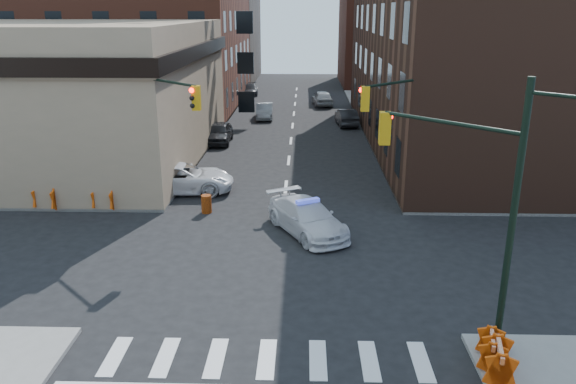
# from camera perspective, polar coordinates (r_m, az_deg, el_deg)

# --- Properties ---
(ground) EXTENTS (140.00, 140.00, 0.00)m
(ground) POSITION_cam_1_polar(r_m,az_deg,el_deg) (23.09, -1.05, -6.98)
(ground) COLOR black
(ground) RESTS_ON ground
(sidewalk_nw) EXTENTS (34.00, 54.50, 0.15)m
(sidewalk_nw) POSITION_cam_1_polar(r_m,az_deg,el_deg) (59.58, -22.32, 7.34)
(sidewalk_nw) COLOR gray
(sidewalk_nw) RESTS_ON ground
(sidewalk_ne) EXTENTS (34.00, 54.50, 0.15)m
(sidewalk_ne) POSITION_cam_1_polar(r_m,az_deg,el_deg) (58.78, 23.79, 7.03)
(sidewalk_ne) COLOR gray
(sidewalk_ne) RESTS_ON ground
(bank_building) EXTENTS (22.00, 22.00, 9.00)m
(bank_building) POSITION_cam_1_polar(r_m,az_deg,el_deg) (41.86, -24.19, 9.26)
(bank_building) COLOR #9A8165
(bank_building) RESTS_ON ground
(commercial_row_ne) EXTENTS (14.00, 34.00, 14.00)m
(commercial_row_ne) POSITION_cam_1_polar(r_m,az_deg,el_deg) (45.11, 17.58, 13.72)
(commercial_row_ne) COLOR #44271B
(commercial_row_ne) RESTS_ON ground
(filler_nw) EXTENTS (20.00, 18.00, 16.00)m
(filler_nw) POSITION_cam_1_polar(r_m,az_deg,el_deg) (84.65, -10.36, 16.57)
(filler_nw) COLOR brown
(filler_nw) RESTS_ON ground
(filler_ne) EXTENTS (16.00, 16.00, 12.00)m
(filler_ne) POSITION_cam_1_polar(r_m,az_deg,el_deg) (80.05, 11.40, 15.01)
(filler_ne) COLOR brown
(filler_ne) RESTS_ON ground
(signal_pole_se) EXTENTS (5.40, 5.27, 8.00)m
(signal_pole_se) POSITION_cam_1_polar(r_m,az_deg,el_deg) (16.97, 18.73, -0.62)
(signal_pole_se) COLOR black
(signal_pole_se) RESTS_ON sidewalk_se
(signal_pole_nw) EXTENTS (3.58, 3.67, 8.00)m
(signal_pole_nw) POSITION_cam_1_polar(r_m,az_deg,el_deg) (27.67, -12.84, 6.28)
(signal_pole_nw) COLOR black
(signal_pole_nw) RESTS_ON sidewalk_nw
(signal_pole_ne) EXTENTS (3.67, 3.58, 8.00)m
(signal_pole_ne) POSITION_cam_1_polar(r_m,az_deg,el_deg) (27.23, 11.87, 6.16)
(signal_pole_ne) COLOR black
(signal_pole_ne) RESTS_ON sidewalk_ne
(tree_ne_near) EXTENTS (3.00, 3.00, 4.85)m
(tree_ne_near) POSITION_cam_1_polar(r_m,az_deg,el_deg) (47.76, 9.61, 10.24)
(tree_ne_near) COLOR black
(tree_ne_near) RESTS_ON sidewalk_ne
(tree_ne_far) EXTENTS (3.00, 3.00, 4.85)m
(tree_ne_far) POSITION_cam_1_polar(r_m,az_deg,el_deg) (55.64, 8.52, 11.37)
(tree_ne_far) COLOR black
(tree_ne_far) RESTS_ON sidewalk_ne
(police_car) EXTENTS (4.30, 5.54, 1.50)m
(police_car) POSITION_cam_1_polar(r_m,az_deg,el_deg) (25.59, 1.96, -2.60)
(police_car) COLOR silver
(police_car) RESTS_ON ground
(pickup) EXTENTS (6.02, 3.16, 1.62)m
(pickup) POSITION_cam_1_polar(r_m,az_deg,el_deg) (31.88, -10.77, 1.40)
(pickup) COLOR white
(pickup) RESTS_ON ground
(parked_car_wnear) EXTENTS (1.92, 4.63, 1.57)m
(parked_car_wnear) POSITION_cam_1_polar(r_m,az_deg,el_deg) (43.51, -7.03, 5.99)
(parked_car_wnear) COLOR black
(parked_car_wnear) RESTS_ON ground
(parked_car_wfar) EXTENTS (1.70, 4.39, 1.42)m
(parked_car_wfar) POSITION_cam_1_polar(r_m,az_deg,el_deg) (53.13, -2.39, 8.21)
(parked_car_wfar) COLOR gray
(parked_car_wfar) RESTS_ON ground
(parked_car_wdeep) EXTENTS (2.13, 4.52, 1.27)m
(parked_car_wdeep) POSITION_cam_1_polar(r_m,az_deg,el_deg) (68.68, -3.85, 10.36)
(parked_car_wdeep) COLOR black
(parked_car_wdeep) RESTS_ON ground
(parked_car_enear) EXTENTS (1.94, 4.56, 1.46)m
(parked_car_enear) POSITION_cam_1_polar(r_m,az_deg,el_deg) (50.19, 5.96, 7.57)
(parked_car_enear) COLOR black
(parked_car_enear) RESTS_ON ground
(parked_car_efar) EXTENTS (2.34, 4.88, 1.61)m
(parked_car_efar) POSITION_cam_1_polar(r_m,az_deg,el_deg) (60.71, 3.51, 9.52)
(parked_car_efar) COLOR #9B9FA4
(parked_car_efar) RESTS_ON ground
(pedestrian_a) EXTENTS (0.72, 0.58, 1.74)m
(pedestrian_a) POSITION_cam_1_polar(r_m,az_deg,el_deg) (31.70, -12.79, 1.57)
(pedestrian_a) COLOR black
(pedestrian_a) RESTS_ON sidewalk_nw
(pedestrian_b) EXTENTS (0.93, 0.78, 1.71)m
(pedestrian_b) POSITION_cam_1_polar(r_m,az_deg,el_deg) (34.13, -21.51, 1.88)
(pedestrian_b) COLOR black
(pedestrian_b) RESTS_ON sidewalk_nw
(pedestrian_c) EXTENTS (0.90, 0.97, 1.60)m
(pedestrian_c) POSITION_cam_1_polar(r_m,az_deg,el_deg) (32.66, -23.20, 0.89)
(pedestrian_c) COLOR #212831
(pedestrian_c) RESTS_ON sidewalk_nw
(barrel_road) EXTENTS (0.54, 0.54, 0.90)m
(barrel_road) POSITION_cam_1_polar(r_m,az_deg,el_deg) (27.20, 2.19, -2.00)
(barrel_road) COLOR #C93E09
(barrel_road) RESTS_ON ground
(barrel_bank) EXTENTS (0.67, 0.67, 0.91)m
(barrel_bank) POSITION_cam_1_polar(r_m,az_deg,el_deg) (28.51, -8.29, -1.21)
(barrel_bank) COLOR #E85C0A
(barrel_bank) RESTS_ON ground
(barricade_se_a) EXTENTS (0.90, 1.40, 0.97)m
(barricade_se_a) POSITION_cam_1_polar(r_m,az_deg,el_deg) (16.99, 20.59, -15.76)
(barricade_se_a) COLOR red
(barricade_se_a) RESTS_ON sidewalk_se
(barricade_se_b) EXTENTS (0.86, 1.29, 0.88)m
(barricade_se_b) POSITION_cam_1_polar(r_m,az_deg,el_deg) (17.50, 19.94, -14.79)
(barricade_se_b) COLOR red
(barricade_se_b) RESTS_ON sidewalk_se
(barricade_nw_a) EXTENTS (1.36, 0.80, 0.96)m
(barricade_nw_a) POSITION_cam_1_polar(r_m,az_deg,el_deg) (29.88, -18.11, -0.69)
(barricade_nw_a) COLOR #E24A0A
(barricade_nw_a) RESTS_ON sidewalk_nw
(barricade_nw_b) EXTENTS (1.45, 0.89, 1.02)m
(barricade_nw_b) POSITION_cam_1_polar(r_m,az_deg,el_deg) (30.99, -23.28, -0.56)
(barricade_nw_b) COLOR orange
(barricade_nw_b) RESTS_ON sidewalk_nw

